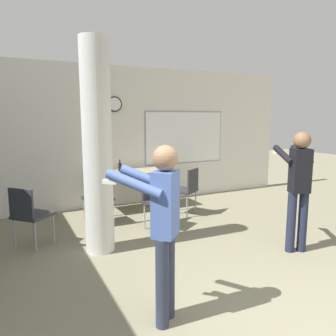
# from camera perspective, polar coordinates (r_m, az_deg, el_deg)

# --- Properties ---
(wall_back) EXTENTS (8.00, 0.15, 2.80)m
(wall_back) POSITION_cam_1_polar(r_m,az_deg,el_deg) (6.77, -8.28, 5.40)
(wall_back) COLOR silver
(wall_back) RESTS_ON ground_plane
(support_pillar) EXTENTS (0.39, 0.39, 2.80)m
(support_pillar) POSITION_cam_1_polar(r_m,az_deg,el_deg) (4.38, -12.19, 3.36)
(support_pillar) COLOR silver
(support_pillar) RESTS_ON ground_plane
(folding_table) EXTENTS (1.68, 0.64, 0.76)m
(folding_table) POSITION_cam_1_polar(r_m,az_deg,el_deg) (6.39, -6.36, -1.05)
(folding_table) COLOR tan
(folding_table) RESTS_ON ground_plane
(bottle_on_table) EXTENTS (0.06, 0.06, 0.23)m
(bottle_on_table) POSITION_cam_1_polar(r_m,az_deg,el_deg) (6.39, -8.38, 0.20)
(bottle_on_table) COLOR black
(bottle_on_table) RESTS_ON folding_table
(waste_bin) EXTENTS (0.26, 0.26, 0.38)m
(waste_bin) POSITION_cam_1_polar(r_m,az_deg,el_deg) (6.11, -1.65, -6.44)
(waste_bin) COLOR #B2B2B7
(waste_bin) RESTS_ON ground_plane
(chair_near_pillar) EXTENTS (0.62, 0.62, 0.87)m
(chair_near_pillar) POSITION_cam_1_polar(r_m,az_deg,el_deg) (4.91, -23.01, -7.14)
(chair_near_pillar) COLOR #2D2D33
(chair_near_pillar) RESTS_ON ground_plane
(chair_table_left) EXTENTS (0.48, 0.48, 0.87)m
(chair_table_left) POSITION_cam_1_polar(r_m,az_deg,el_deg) (5.57, -11.90, -4.73)
(chair_table_left) COLOR #2D2D33
(chair_table_left) RESTS_ON ground_plane
(chair_table_right) EXTENTS (0.61, 0.61, 0.87)m
(chair_table_right) POSITION_cam_1_polar(r_m,az_deg,el_deg) (6.06, 3.22, -3.43)
(chair_table_right) COLOR #2D2D33
(chair_table_right) RESTS_ON ground_plane
(chair_table_front) EXTENTS (0.61, 0.61, 0.87)m
(chair_table_front) POSITION_cam_1_polar(r_m,az_deg,el_deg) (5.36, -2.10, -5.07)
(chair_table_front) COLOR #2D2D33
(chair_table_front) RESTS_ON ground_plane
(person_playing_side) EXTENTS (0.50, 0.68, 1.62)m
(person_playing_side) POSITION_cam_1_polar(r_m,az_deg,el_deg) (4.67, 21.76, -2.29)
(person_playing_side) COLOR #1E2338
(person_playing_side) RESTS_ON ground_plane
(person_playing_front) EXTENTS (0.61, 0.61, 1.58)m
(person_playing_front) POSITION_cam_1_polar(r_m,az_deg,el_deg) (2.83, -0.98, -9.19)
(person_playing_front) COLOR #2D3347
(person_playing_front) RESTS_ON ground_plane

